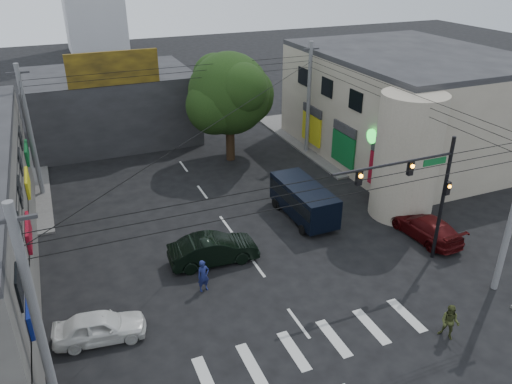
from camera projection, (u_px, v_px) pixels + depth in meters
ground at (272, 287)px, 25.69m from camera, size 160.00×160.00×0.00m
sidewalk_far_right at (367, 132)px, 46.80m from camera, size 16.00×16.00×0.15m
building_right at (406, 106)px, 40.93m from camera, size 14.00×18.00×8.00m
corner_column at (407, 157)px, 31.05m from camera, size 4.00×4.00×8.00m
building_far at (111, 106)px, 44.46m from camera, size 14.00×10.00×6.00m
billboard at (113, 68)px, 38.51m from camera, size 7.00×0.30×2.60m
street_tree at (229, 94)px, 38.71m from camera, size 6.40×6.40×8.70m
traffic_gantry at (421, 185)px, 25.44m from camera, size 7.10×0.35×7.20m
utility_pole_near_left at (38, 327)px, 16.28m from camera, size 0.32×0.32×9.20m
utility_pole_far_left at (30, 133)px, 33.23m from camera, size 0.32×0.32×9.20m
utility_pole_far_right at (309, 99)px, 40.53m from camera, size 0.32×0.32×9.20m
dark_sedan at (213, 249)px, 27.39m from camera, size 2.23×5.08×1.61m
white_compact at (100, 327)px, 22.00m from camera, size 2.68×4.43×1.36m
maroon_sedan at (426, 227)px, 29.77m from camera, size 2.57×5.14×1.42m
silver_minivan at (299, 204)px, 32.20m from camera, size 4.15×2.26×1.67m
navy_van at (304, 202)px, 31.81m from camera, size 5.67×2.27×2.25m
traffic_officer at (203, 276)px, 25.08m from camera, size 0.75×0.59×1.74m
pedestrian_olive at (450, 322)px, 21.99m from camera, size 1.39×1.36×1.73m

